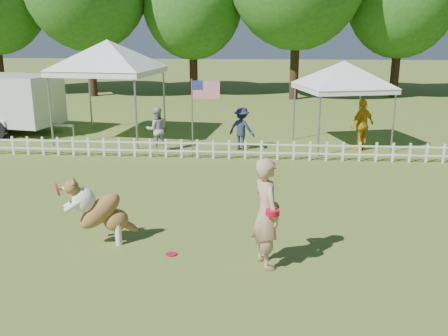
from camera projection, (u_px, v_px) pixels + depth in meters
name	position (u px, v px, depth m)	size (l,w,h in m)	color
ground	(188.00, 257.00, 8.91)	(120.00, 120.00, 0.00)	#4D6F23
picket_fence	(221.00, 149.00, 15.55)	(22.00, 0.08, 0.60)	silver
handler	(266.00, 213.00, 8.34)	(0.70, 0.46, 1.91)	tan
dog	(101.00, 211.00, 9.26)	(1.29, 0.43, 1.33)	brown
frisbee_on_turf	(171.00, 254.00, 8.99)	(0.20, 0.20, 0.02)	red
canopy_tent_left	(110.00, 91.00, 18.15)	(3.37, 3.37, 3.48)	white
canopy_tent_right	(342.00, 105.00, 16.98)	(2.75, 2.75, 2.84)	white
cargo_trailer	(4.00, 103.00, 19.29)	(5.20, 2.29, 2.29)	silver
flag_pole	(192.00, 118.00, 15.76)	(0.93, 0.10, 2.43)	gray
spectator_a	(157.00, 129.00, 16.46)	(0.70, 0.55, 1.45)	#A3A3A8
spectator_b	(242.00, 129.00, 16.62)	(0.93, 0.53, 1.44)	#222849
spectator_c	(362.00, 125.00, 16.49)	(1.01, 0.42, 1.72)	orange
tree_center_left	(193.00, 12.00, 29.42)	(6.00, 6.00, 9.80)	#265618
tree_right	(401.00, 6.00, 28.43)	(6.20, 6.20, 10.40)	#265618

